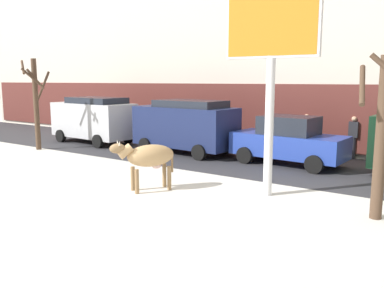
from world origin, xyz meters
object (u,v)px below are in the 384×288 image
Objects in this scene: cow_tan at (148,157)px; pedestrian_near_billboard at (306,134)px; pedestrian_by_cars at (353,137)px; bare_tree_right_lot at (36,100)px; car_blue_sedan at (288,141)px; bare_tree_left_lot at (384,124)px; car_silver_van at (94,118)px; pedestrian_far_left at (139,121)px; billboard at (272,36)px; car_navy_van at (185,125)px.

pedestrian_near_billboard is at bearing 77.39° from cow_tan.
pedestrian_by_cars is 13.86m from bare_tree_right_lot.
car_blue_sedan is 6.19m from bare_tree_left_lot.
car_silver_van is at bearing -166.05° from pedestrian_by_cars.
car_blue_sedan reaches higher than pedestrian_by_cars.
cow_tan is 0.44× the size of bare_tree_left_lot.
pedestrian_far_left is (-7.69, 8.27, -0.11)m from cow_tan.
billboard is 1.34× the size of bare_tree_left_lot.
car_navy_van is 6.93m from bare_tree_right_lot.
car_silver_van is 1.14× the size of bare_tree_left_lot.
bare_tree_right_lot is (-14.63, 1.30, 0.10)m from bare_tree_left_lot.
car_silver_van is 10.42m from pedestrian_near_billboard.
pedestrian_near_billboard is 8.32m from bare_tree_left_lot.
pedestrian_near_billboard is (4.45, 2.73, -0.36)m from car_navy_van.
billboard is at bearing 25.82° from cow_tan.
car_silver_van reaches higher than pedestrian_near_billboard.
car_navy_van is at bearing 115.11° from cow_tan.
billboard is at bearing -80.05° from pedestrian_near_billboard.
pedestrian_far_left is at bearing 152.34° from bare_tree_left_lot.
car_navy_van is at bearing 2.44° from car_silver_van.
pedestrian_by_cars is (6.38, 2.73, -0.36)m from car_navy_van.
car_silver_van is at bearing 146.89° from cow_tan.
bare_tree_left_lot is (4.07, -7.14, 1.31)m from pedestrian_near_billboard.
bare_tree_left_lot is at bearing -73.32° from pedestrian_by_cars.
car_silver_van is 14.70m from bare_tree_left_lot.
pedestrian_by_cars is 0.42× the size of bare_tree_left_lot.
billboard is 5.57m from car_blue_sedan.
car_blue_sedan is (2.01, 5.76, -0.09)m from cow_tan.
bare_tree_left_lot is at bearing -6.73° from billboard.
pedestrian_by_cars reaches higher than cow_tan.
pedestrian_far_left is at bearing 132.94° from cow_tan.
car_blue_sedan reaches higher than pedestrian_far_left.
car_navy_van is at bearing -177.28° from car_blue_sedan.
pedestrian_far_left reaches higher than cow_tan.
bare_tree_left_lot reaches higher than cow_tan.
car_silver_van is 1.09× the size of car_blue_sedan.
pedestrian_by_cars is at bearing 106.68° from bare_tree_left_lot.
billboard reaches higher than bare_tree_right_lot.
billboard is (3.04, 1.47, 3.32)m from cow_tan.
pedestrian_far_left is at bearing 81.49° from car_silver_van.
cow_tan is at bearing -114.60° from pedestrian_by_cars.
bare_tree_left_lot is (5.92, 1.13, 1.20)m from cow_tan.
cow_tan is at bearing -47.06° from pedestrian_far_left.
billboard is at bearing -96.25° from pedestrian_by_cars.
billboard is 11.96m from bare_tree_right_lot.
billboard is at bearing 173.27° from bare_tree_left_lot.
billboard is 1.29× the size of car_blue_sedan.
billboard is 7.71m from pedestrian_near_billboard.
cow_tan is 9.09m from pedestrian_by_cars.
car_navy_van reaches higher than car_blue_sedan.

